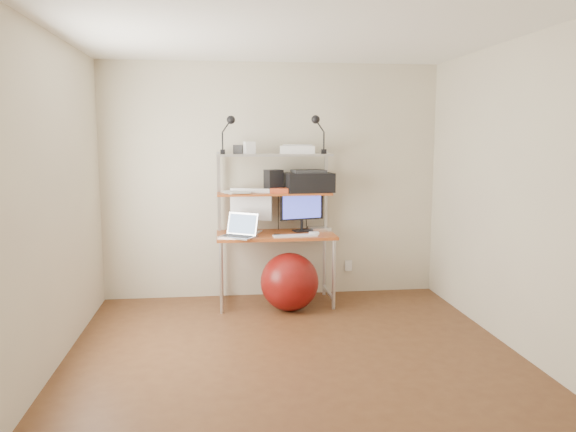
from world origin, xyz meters
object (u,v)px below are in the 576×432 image
laptop (240,232)px  exercise_ball (290,282)px  monitor_silver (251,207)px  printer (309,182)px  monitor_black (302,208)px

laptop → exercise_ball: size_ratio=0.73×
monitor_silver → printer: 0.66m
laptop → monitor_black: bearing=54.8°
monitor_silver → monitor_black: size_ratio=1.01×
laptop → printer: 0.92m
monitor_silver → monitor_black: (0.53, -0.02, -0.02)m
monitor_silver → laptop: bearing=-95.7°
laptop → exercise_ball: 0.70m
monitor_black → laptop: 0.73m
laptop → printer: printer is taller
printer → exercise_ball: (-0.25, -0.39, -0.97)m
monitor_black → printer: printer is taller
monitor_silver → exercise_ball: 0.88m
laptop → printer: size_ratio=0.81×
monitor_black → printer: 0.29m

